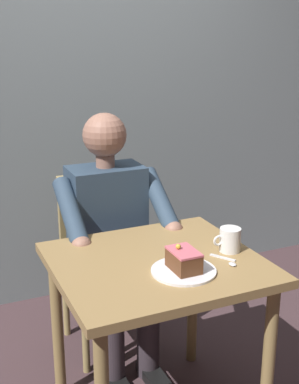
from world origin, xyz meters
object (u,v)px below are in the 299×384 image
at_px(chair, 102,253).
at_px(seated_person, 112,237).
at_px(coffee_cup, 230,239).
at_px(dining_table, 156,286).
at_px(cake_slice, 184,260).
at_px(dessert_spoon, 228,261).

distance_m(chair, seated_person, 0.23).
xyz_separation_m(chair, coffee_cup, (-0.31, 0.72, 0.30)).
distance_m(chair, coffee_cup, 0.84).
height_order(dining_table, cake_slice, cake_slice).
relative_size(cake_slice, coffee_cup, 1.12).
xyz_separation_m(chair, cake_slice, (-0.05, 0.82, 0.30)).
relative_size(dining_table, dessert_spoon, 5.81).
xyz_separation_m(dining_table, dessert_spoon, (-0.25, 0.13, 0.12)).
bearing_deg(dessert_spoon, seated_person, -69.09).
xyz_separation_m(cake_slice, dessert_spoon, (-0.20, -0.01, -0.05)).
bearing_deg(chair, dessert_spoon, 106.76).
bearing_deg(dining_table, coffee_cup, 172.21).
bearing_deg(cake_slice, dining_table, -71.24).
height_order(dining_table, coffee_cup, coffee_cup).
bearing_deg(coffee_cup, dessert_spoon, 54.90).
xyz_separation_m(seated_person, cake_slice, (-0.05, 0.65, 0.14)).
bearing_deg(cake_slice, seated_person, -85.86).
bearing_deg(seated_person, dining_table, 90.00).
bearing_deg(chair, cake_slice, 93.27).
xyz_separation_m(seated_person, dessert_spoon, (-0.25, 0.64, 0.10)).
relative_size(chair, seated_person, 0.73).
relative_size(seated_person, cake_slice, 9.18).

